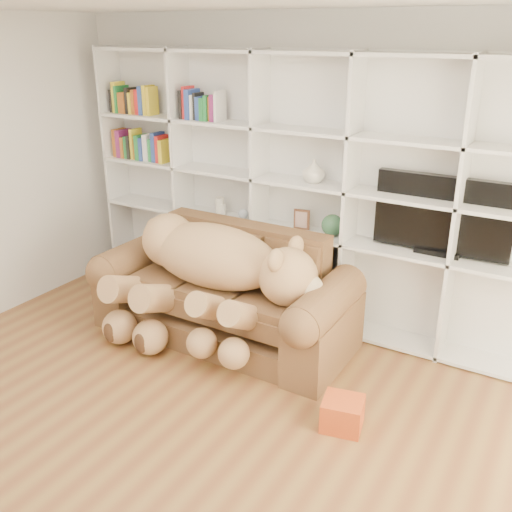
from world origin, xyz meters
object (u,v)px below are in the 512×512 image
Objects in this scene: tv at (443,216)px; gift_box at (342,414)px; sofa at (226,298)px; teddy_bear at (208,271)px.

gift_box is at bearing -98.78° from tv.
sofa is 1.93m from tv.
teddy_bear is 1.62m from gift_box.
tv reaches higher than sofa.
sofa reaches higher than gift_box.
sofa is at bearing 154.10° from gift_box.
gift_box is at bearing -25.90° from sofa.
gift_box is 0.25× the size of tv.
tv is (1.65, 0.88, 0.50)m from teddy_bear.
sofa is 2.10× the size of tv.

